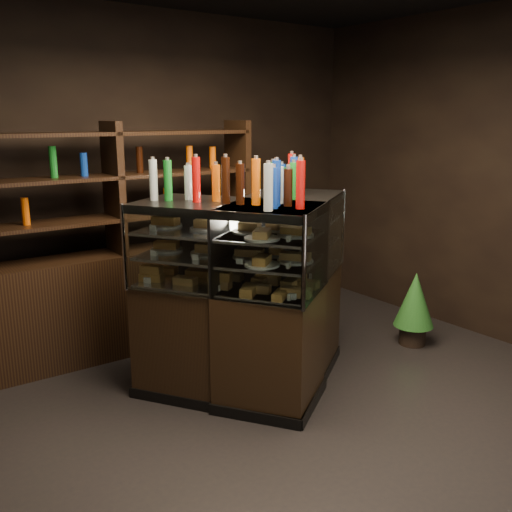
{
  "coord_description": "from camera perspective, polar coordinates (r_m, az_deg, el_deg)",
  "views": [
    {
      "loc": [
        -2.3,
        -2.5,
        2.04
      ],
      "look_at": [
        -0.03,
        0.57,
        1.1
      ],
      "focal_mm": 40.0,
      "sensor_mm": 36.0,
      "label": 1
    }
  ],
  "objects": [
    {
      "name": "ground",
      "position": [
        3.96,
        5.5,
        -17.23
      ],
      "size": [
        5.0,
        5.0,
        0.0
      ],
      "primitive_type": "plane",
      "color": "black",
      "rests_on": "ground"
    },
    {
      "name": "room_shell",
      "position": [
        3.4,
        6.27,
        12.07
      ],
      "size": [
        5.02,
        5.02,
        3.01
      ],
      "color": "black",
      "rests_on": "ground"
    },
    {
      "name": "display_case",
      "position": [
        4.33,
        0.03,
        -7.17
      ],
      "size": [
        1.82,
        1.49,
        1.46
      ],
      "rotation": [
        0.0,
        0.0,
        -0.2
      ],
      "color": "black",
      "rests_on": "ground"
    },
    {
      "name": "food_display",
      "position": [
        4.14,
        0.06,
        0.86
      ],
      "size": [
        1.42,
        1.11,
        0.45
      ],
      "color": "#DEA84F",
      "rests_on": "display_case"
    },
    {
      "name": "bottles_top",
      "position": [
        4.07,
        0.02,
        7.51
      ],
      "size": [
        1.25,
        0.97,
        0.3
      ],
      "color": "black",
      "rests_on": "display_case"
    },
    {
      "name": "potted_conifer",
      "position": [
        5.35,
        15.61,
        -4.1
      ],
      "size": [
        0.36,
        0.36,
        0.77
      ],
      "rotation": [
        0.0,
        0.0,
        0.03
      ],
      "color": "black",
      "rests_on": "ground"
    },
    {
      "name": "back_shelving",
      "position": [
        5.13,
        -13.46,
        -2.81
      ],
      "size": [
        2.55,
        0.49,
        2.0
      ],
      "rotation": [
        0.0,
        0.0,
        -0.03
      ],
      "color": "black",
      "rests_on": "ground"
    }
  ]
}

